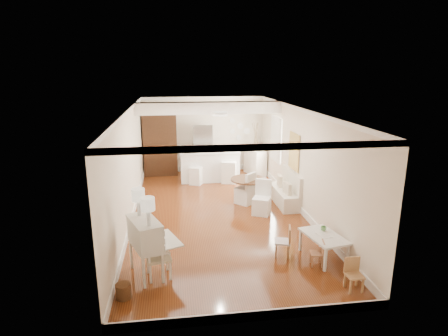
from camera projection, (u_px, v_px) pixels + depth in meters
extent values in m
plane|color=brown|center=(218.00, 214.00, 10.09)|extent=(9.00, 9.00, 0.00)
cube|color=white|center=(217.00, 109.00, 9.38)|extent=(4.50, 9.00, 0.04)
cube|color=silver|center=(203.00, 134.00, 14.04)|extent=(4.50, 0.04, 2.80)
cube|color=silver|center=(254.00, 239.00, 5.43)|extent=(4.50, 0.04, 2.80)
cube|color=silver|center=(129.00, 166.00, 9.44)|extent=(0.04, 9.00, 2.80)
cube|color=silver|center=(301.00, 161.00, 10.03)|extent=(0.04, 9.00, 2.80)
cube|color=white|center=(209.00, 108.00, 11.53)|extent=(4.50, 0.45, 0.36)
cube|color=tan|center=(294.00, 151.00, 10.46)|extent=(0.04, 0.84, 1.04)
cube|color=white|center=(276.00, 139.00, 12.29)|extent=(0.04, 1.10, 1.40)
cylinder|color=#381E11|center=(171.00, 123.00, 13.75)|extent=(0.30, 0.03, 0.30)
cylinder|color=white|center=(220.00, 114.00, 8.91)|extent=(0.36, 0.36, 0.08)
cube|color=silver|center=(146.00, 248.00, 6.95)|extent=(1.15, 1.16, 1.13)
cube|color=white|center=(159.00, 257.00, 6.95)|extent=(0.55, 0.55, 0.82)
cylinder|color=#55331A|center=(123.00, 291.00, 6.35)|extent=(0.32, 0.32, 0.26)
cube|color=white|center=(323.00, 247.00, 7.66)|extent=(0.80, 1.12, 0.51)
cube|color=#A56E4B|center=(317.00, 253.00, 7.39)|extent=(0.30, 0.30, 0.53)
cube|color=#976844|center=(283.00, 241.00, 7.75)|extent=(0.39, 0.39, 0.66)
cube|color=tan|center=(354.00, 275.00, 6.55)|extent=(0.29, 0.29, 0.59)
cube|color=silver|center=(285.00, 188.00, 10.71)|extent=(0.52, 1.60, 0.98)
cylinder|color=#4F2E19|center=(249.00, 191.00, 10.88)|extent=(1.38, 1.38, 0.72)
cube|color=white|center=(262.00, 198.00, 9.96)|extent=(0.59, 0.60, 0.92)
cube|color=silver|center=(245.00, 188.00, 10.77)|extent=(0.64, 0.64, 0.94)
cube|color=white|center=(210.00, 166.00, 12.94)|extent=(2.05, 0.65, 1.03)
cube|color=white|center=(196.00, 171.00, 12.56)|extent=(0.50, 0.50, 0.94)
cube|color=white|center=(229.00, 166.00, 12.73)|extent=(0.59, 0.59, 1.19)
cube|color=#381E11|center=(160.00, 144.00, 13.59)|extent=(1.20, 0.60, 2.30)
imported|color=silver|center=(212.00, 149.00, 13.88)|extent=(0.75, 0.65, 1.80)
cube|color=white|center=(255.00, 162.00, 13.78)|extent=(0.69, 1.05, 0.93)
imported|color=#6AAA63|center=(323.00, 229.00, 7.81)|extent=(0.16, 0.16, 0.09)
imported|color=white|center=(255.00, 147.00, 13.64)|extent=(0.26, 0.26, 0.21)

